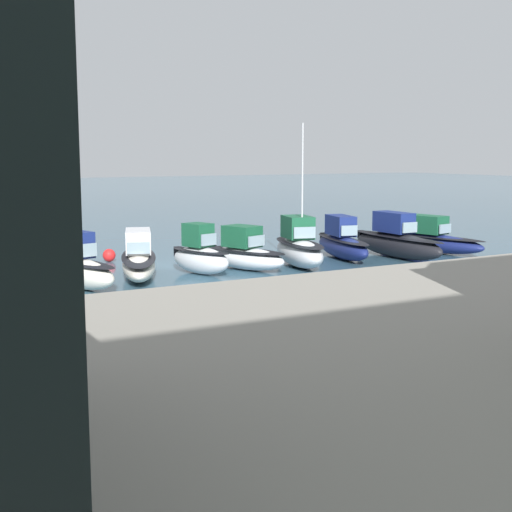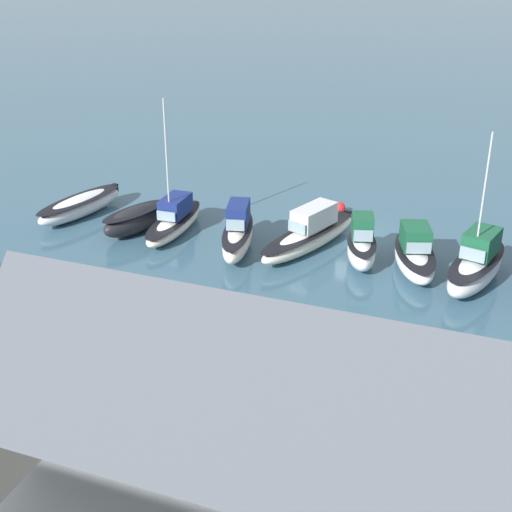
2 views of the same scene
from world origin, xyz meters
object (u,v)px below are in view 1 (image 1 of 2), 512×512
(moored_boat_1, at_px, (397,241))
(moored_boat_3, at_px, (299,248))
(moored_boat_7, at_px, (77,267))
(moored_boat_4, at_px, (245,254))
(mooring_buoy_0, at_px, (109,255))
(moored_boat_5, at_px, (200,255))
(moored_boat_6, at_px, (139,260))
(moored_boat_0, at_px, (429,239))
(moored_boat_2, at_px, (342,243))

(moored_boat_1, xyz_separation_m, moored_boat_3, (7.39, -0.03, 0.04))
(moored_boat_7, bearing_deg, moored_boat_1, 166.67)
(moored_boat_3, bearing_deg, moored_boat_4, 3.21)
(mooring_buoy_0, bearing_deg, moored_boat_7, 62.33)
(moored_boat_5, distance_m, moored_boat_6, 3.38)
(moored_boat_4, bearing_deg, moored_boat_0, 162.65)
(moored_boat_0, xyz_separation_m, moored_boat_2, (6.94, -0.39, 0.10))
(moored_boat_6, bearing_deg, moored_boat_0, -161.37)
(moored_boat_7, xyz_separation_m, mooring_buoy_0, (-4.04, -7.70, -0.64))
(moored_boat_7, bearing_deg, moored_boat_4, 171.55)
(moored_boat_1, bearing_deg, moored_boat_5, -0.68)
(moored_boat_0, distance_m, moored_boat_1, 3.85)
(moored_boat_3, height_order, moored_boat_4, moored_boat_3)
(moored_boat_5, bearing_deg, moored_boat_1, 161.85)
(moored_boat_2, distance_m, mooring_buoy_0, 14.63)
(moored_boat_2, xyz_separation_m, moored_boat_3, (4.15, 1.40, 0.12))
(moored_boat_3, xyz_separation_m, moored_boat_4, (3.30, -0.63, -0.20))
(moored_boat_2, relative_size, moored_boat_5, 1.62)
(moored_boat_0, distance_m, moored_boat_6, 20.54)
(moored_boat_7, bearing_deg, moored_boat_6, -169.54)
(moored_boat_1, bearing_deg, mooring_buoy_0, -22.54)
(moored_boat_0, xyz_separation_m, moored_boat_3, (11.09, 1.02, 0.22))
(moored_boat_5, xyz_separation_m, mooring_buoy_0, (3.03, -6.87, -0.64))
(moored_boat_7, relative_size, mooring_buoy_0, 8.19)
(moored_boat_1, relative_size, moored_boat_7, 1.30)
(moored_boat_0, height_order, moored_boat_7, moored_boat_7)
(moored_boat_5, height_order, moored_boat_7, moored_boat_7)
(moored_boat_4, distance_m, moored_boat_7, 10.03)
(moored_boat_0, height_order, moored_boat_3, moored_boat_3)
(moored_boat_3, relative_size, moored_boat_7, 1.29)
(moored_boat_5, height_order, moored_boat_6, moored_boat_5)
(moored_boat_1, xyz_separation_m, moored_boat_7, (20.65, 0.37, -0.04))
(moored_boat_0, bearing_deg, moored_boat_2, -14.38)
(moored_boat_4, xyz_separation_m, moored_boat_7, (9.97, 1.03, 0.13))
(moored_boat_1, relative_size, moored_boat_6, 0.97)
(moored_boat_0, height_order, moored_boat_4, moored_boat_4)
(moored_boat_4, bearing_deg, moored_boat_5, -14.94)
(moored_boat_5, bearing_deg, moored_boat_7, -9.50)
(moored_boat_3, relative_size, moored_boat_4, 1.37)
(moored_boat_4, bearing_deg, mooring_buoy_0, -67.21)
(moored_boat_4, height_order, moored_boat_6, moored_boat_4)
(moored_boat_3, height_order, moored_boat_6, moored_boat_3)
(moored_boat_6, bearing_deg, moored_boat_7, 44.41)
(moored_boat_0, distance_m, moored_boat_7, 24.40)
(mooring_buoy_0, bearing_deg, moored_boat_5, 113.81)
(moored_boat_2, bearing_deg, moored_boat_5, 18.67)
(moored_boat_2, bearing_deg, moored_boat_6, 13.46)
(moored_boat_3, xyz_separation_m, moored_boat_7, (13.27, 0.40, -0.08))
(moored_boat_0, bearing_deg, moored_boat_6, -12.15)
(moored_boat_3, bearing_deg, moored_boat_0, -160.72)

